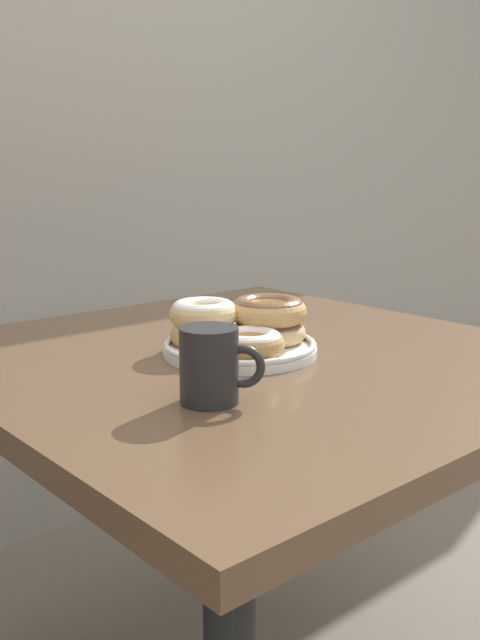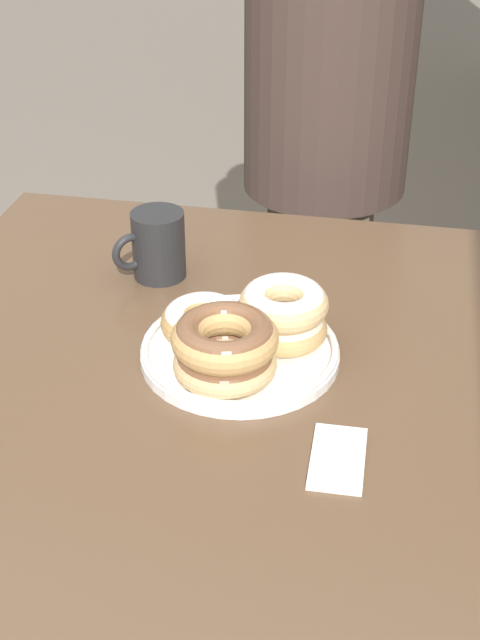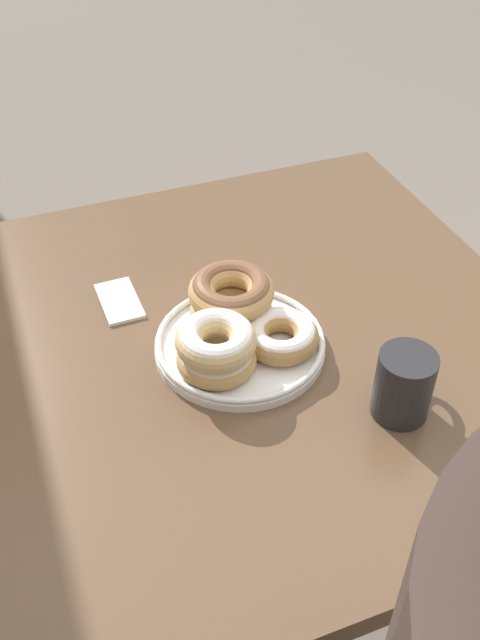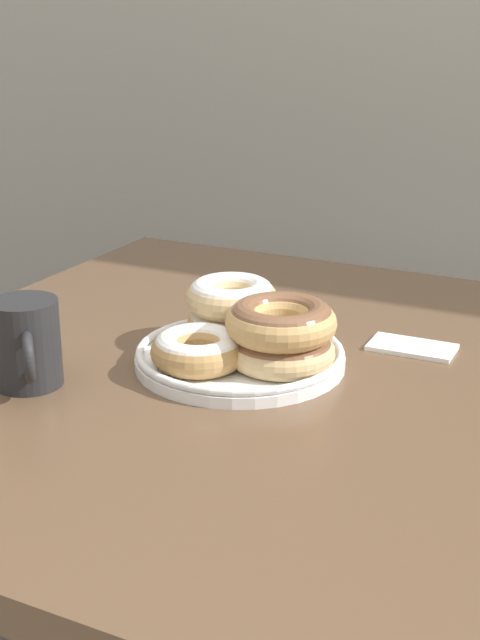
{
  "view_description": "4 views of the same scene",
  "coord_description": "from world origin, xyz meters",
  "px_view_note": "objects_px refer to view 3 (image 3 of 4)",
  "views": [
    {
      "loc": [
        -0.8,
        -0.71,
        1.05
      ],
      "look_at": [
        -0.02,
        0.18,
        0.79
      ],
      "focal_mm": 40.0,
      "sensor_mm": 36.0,
      "label": 1
    },
    {
      "loc": [
        0.93,
        0.37,
        1.4
      ],
      "look_at": [
        -0.02,
        0.18,
        0.79
      ],
      "focal_mm": 50.0,
      "sensor_mm": 36.0,
      "label": 2
    },
    {
      "loc": [
        -0.78,
        0.46,
        1.49
      ],
      "look_at": [
        -0.02,
        0.18,
        0.79
      ],
      "focal_mm": 40.0,
      "sensor_mm": 36.0,
      "label": 3
    },
    {
      "loc": [
        0.43,
        -0.75,
        1.16
      ],
      "look_at": [
        -0.02,
        0.18,
        0.79
      ],
      "focal_mm": 50.0,
      "sensor_mm": 36.0,
      "label": 4
    }
  ],
  "objects_px": {
    "dining_table": "(235,374)",
    "coffee_mug": "(404,383)",
    "donut_plate": "(236,327)",
    "napkin": "(119,301)"
  },
  "relations": [
    {
      "from": "donut_plate",
      "to": "coffee_mug",
      "type": "distance_m",
      "value": 0.27
    },
    {
      "from": "coffee_mug",
      "to": "donut_plate",
      "type": "bearing_deg",
      "value": 39.92
    },
    {
      "from": "coffee_mug",
      "to": "dining_table",
      "type": "bearing_deg",
      "value": 36.98
    },
    {
      "from": "coffee_mug",
      "to": "napkin",
      "type": "height_order",
      "value": "coffee_mug"
    },
    {
      "from": "donut_plate",
      "to": "coffee_mug",
      "type": "xyz_separation_m",
      "value": [
        -0.2,
        -0.17,
        0.01
      ]
    },
    {
      "from": "dining_table",
      "to": "coffee_mug",
      "type": "height_order",
      "value": "coffee_mug"
    },
    {
      "from": "dining_table",
      "to": "napkin",
      "type": "relative_size",
      "value": 8.82
    },
    {
      "from": "donut_plate",
      "to": "napkin",
      "type": "xyz_separation_m",
      "value": [
        0.17,
        0.14,
        -0.04
      ]
    },
    {
      "from": "dining_table",
      "to": "napkin",
      "type": "distance_m",
      "value": 0.23
    },
    {
      "from": "dining_table",
      "to": "coffee_mug",
      "type": "distance_m",
      "value": 0.31
    }
  ]
}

